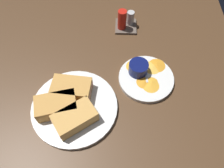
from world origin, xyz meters
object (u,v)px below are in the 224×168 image
object	(u,v)px
plate_chips_companion	(146,78)
condiment_caddy	(125,22)
sandwich_half_near	(72,88)
plate_sandwich_main	(75,107)
sandwich_half_extra	(75,118)
sandwich_half_far	(56,105)
spoon_by_dark_ramekin	(74,109)
spoon_by_gravy_ramekin	(145,67)
ramekin_light_gravy	(138,68)
ramekin_dark_sauce	(72,122)

from	to	relation	value
plate_chips_companion	condiment_caddy	xyz separation A→B (cm)	(-7.75, 26.92, 2.61)
sandwich_half_near	plate_sandwich_main	bearing A→B (deg)	-77.24
plate_sandwich_main	sandwich_half_extra	world-z (taller)	sandwich_half_extra
condiment_caddy	sandwich_half_extra	bearing A→B (deg)	-109.29
sandwich_half_far	spoon_by_dark_ramekin	world-z (taller)	sandwich_half_far
sandwich_half_near	spoon_by_gravy_ramekin	xyz separation A→B (cm)	(25.55, 11.48, -2.04)
spoon_by_gravy_ramekin	sandwich_half_far	bearing A→B (deg)	-148.73
ramekin_light_gravy	condiment_caddy	distance (cm)	24.88
ramekin_dark_sauce	plate_chips_companion	xyz separation A→B (cm)	(24.15, 18.84, -2.86)
sandwich_half_extra	condiment_caddy	bearing A→B (deg)	70.71
ramekin_dark_sauce	spoon_by_dark_ramekin	distance (cm)	5.54
sandwich_half_far	ramekin_light_gravy	world-z (taller)	sandwich_half_far
plate_chips_companion	sandwich_half_near	bearing A→B (deg)	-164.72
sandwich_half_near	sandwich_half_extra	world-z (taller)	same
spoon_by_dark_ramekin	plate_chips_companion	size ratio (longest dim) A/B	0.50
sandwich_half_far	plate_chips_companion	xyz separation A→B (cm)	(29.91, 13.59, -3.20)
sandwich_half_far	plate_sandwich_main	bearing A→B (deg)	12.76
ramekin_dark_sauce	spoon_by_gravy_ramekin	xyz separation A→B (cm)	(23.92, 23.27, -1.69)
plate_chips_companion	ramekin_dark_sauce	bearing A→B (deg)	-142.05
ramekin_light_gravy	plate_sandwich_main	bearing A→B (deg)	-145.41
condiment_caddy	plate_sandwich_main	bearing A→B (deg)	-113.18
plate_sandwich_main	ramekin_light_gravy	distance (cm)	26.39
spoon_by_gravy_ramekin	condiment_caddy	world-z (taller)	condiment_caddy
ramekin_light_gravy	spoon_by_gravy_ramekin	bearing A→B (deg)	34.96
sandwich_half_extra	condiment_caddy	world-z (taller)	condiment_caddy
ramekin_dark_sauce	sandwich_half_near	bearing A→B (deg)	97.88
spoon_by_dark_ramekin	spoon_by_gravy_ramekin	world-z (taller)	same
sandwich_half_near	plate_chips_companion	distance (cm)	26.92
sandwich_half_far	spoon_by_dark_ramekin	size ratio (longest dim) A/B	1.47
sandwich_half_near	spoon_by_gravy_ramekin	bearing A→B (deg)	24.20
plate_sandwich_main	ramekin_dark_sauce	distance (cm)	7.08
sandwich_half_near	spoon_by_gravy_ramekin	world-z (taller)	sandwich_half_near
plate_chips_companion	spoon_by_dark_ramekin	bearing A→B (deg)	-150.97
sandwich_half_near	sandwich_half_far	world-z (taller)	same
sandwich_half_near	spoon_by_dark_ramekin	distance (cm)	6.96
sandwich_half_far	ramekin_dark_sauce	distance (cm)	7.80
plate_sandwich_main	sandwich_half_extra	size ratio (longest dim) A/B	1.92
sandwich_half_far	spoon_by_dark_ramekin	distance (cm)	5.83
sandwich_half_near	ramekin_light_gravy	size ratio (longest dim) A/B	1.97
plate_sandwich_main	sandwich_half_near	size ratio (longest dim) A/B	2.08
sandwich_half_near	sandwich_half_extra	size ratio (longest dim) A/B	0.92
sandwich_half_near	spoon_by_gravy_ramekin	distance (cm)	28.09
ramekin_dark_sauce	spoon_by_gravy_ramekin	size ratio (longest dim) A/B	0.65
ramekin_dark_sauce	condiment_caddy	xyz separation A→B (cm)	(16.40, 45.75, -0.25)
spoon_by_dark_ramekin	spoon_by_gravy_ramekin	bearing A→B (deg)	36.63
ramekin_dark_sauce	plate_chips_companion	world-z (taller)	ramekin_dark_sauce
sandwich_half_far	ramekin_dark_sauce	size ratio (longest dim) A/B	2.27
sandwich_half_extra	spoon_by_dark_ramekin	world-z (taller)	sandwich_half_extra
plate_sandwich_main	sandwich_half_near	xyz separation A→B (cm)	(-1.21, 5.33, 3.20)
ramekin_dark_sauce	spoon_by_dark_ramekin	xyz separation A→B (cm)	(-0.30, 5.27, -1.69)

